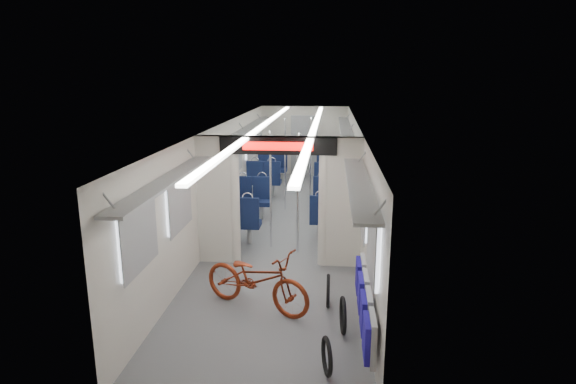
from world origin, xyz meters
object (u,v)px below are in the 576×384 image
object	(u,v)px
seat_bay_near_left	(245,206)
stanchion_near_left	(271,190)
bike_hoop_a	(327,358)
bike_hoop_c	(328,292)
seat_bay_far_left	(268,170)
stanchion_far_left	(285,165)
stanchion_far_right	(310,163)
bike_hoop_b	(343,317)
bicycle	(257,279)
seat_bay_near_right	(331,204)
flip_bench	(365,303)
stanchion_near_right	(298,194)
seat_bay_far_right	(332,172)

from	to	relation	value
seat_bay_near_left	stanchion_near_left	bearing A→B (deg)	-55.58
bike_hoop_a	stanchion_near_left	size ratio (longest dim) A/B	0.20
seat_bay_near_left	stanchion_near_left	distance (m)	1.36
seat_bay_near_left	stanchion_near_left	world-z (taller)	stanchion_near_left
bike_hoop_c	seat_bay_far_left	size ratio (longest dim) A/B	0.23
stanchion_far_left	stanchion_far_right	distance (m)	0.67
stanchion_far_left	stanchion_far_right	bearing A→B (deg)	24.74
bike_hoop_a	bike_hoop_b	size ratio (longest dim) A/B	0.91
bicycle	bike_hoop_a	xyz separation A→B (m)	(1.03, -1.51, -0.25)
bicycle	stanchion_near_left	distance (m)	2.67
stanchion_far_left	stanchion_far_right	world-z (taller)	same
seat_bay_near_right	stanchion_far_right	distance (m)	1.83
seat_bay_near_right	bike_hoop_b	bearing A→B (deg)	-87.90
stanchion_far_left	bike_hoop_a	bearing A→B (deg)	-80.62
flip_bench	bike_hoop_a	bearing A→B (deg)	-124.33
bike_hoop_a	stanchion_near_right	bearing A→B (deg)	98.91
seat_bay_near_left	bicycle	bearing A→B (deg)	-77.39
stanchion_near_left	bike_hoop_c	bearing A→B (deg)	-64.77
bike_hoop_b	stanchion_far_right	world-z (taller)	stanchion_far_right
bike_hoop_c	stanchion_far_right	world-z (taller)	stanchion_far_right
bicycle	seat_bay_near_right	size ratio (longest dim) A/B	0.89
bicycle	flip_bench	world-z (taller)	bicycle
seat_bay_near_left	seat_bay_near_right	bearing A→B (deg)	10.86
seat_bay_far_left	flip_bench	bearing A→B (deg)	-74.70
bike_hoop_a	stanchion_near_right	distance (m)	3.99
bike_hoop_b	stanchion_near_left	bearing A→B (deg)	113.08
seat_bay_far_right	seat_bay_near_right	bearing A→B (deg)	-90.00
bicycle	stanchion_near_right	distance (m)	2.45
seat_bay_near_right	stanchion_near_left	distance (m)	1.91
flip_bench	stanchion_near_left	size ratio (longest dim) A/B	0.91
bike_hoop_c	stanchion_near_right	distance (m)	2.43
stanchion_far_left	flip_bench	bearing A→B (deg)	-75.60
flip_bench	bike_hoop_c	distance (m)	1.15
seat_bay_far_right	seat_bay_near_left	bearing A→B (deg)	-115.87
seat_bay_near_right	seat_bay_far_left	distance (m)	4.03
flip_bench	bike_hoop_a	distance (m)	0.89
seat_bay_far_left	stanchion_near_right	size ratio (longest dim) A/B	0.95
stanchion_near_left	stanchion_far_right	distance (m)	3.06
stanchion_far_right	stanchion_far_left	bearing A→B (deg)	-155.26
bike_hoop_c	stanchion_near_right	bearing A→B (deg)	105.49
bike_hoop_a	stanchion_far_left	xyz separation A→B (m)	(-1.12, 6.81, 0.95)
bicycle	seat_bay_far_right	xyz separation A→B (m)	(1.07, 7.44, 0.11)
seat_bay_near_left	seat_bay_far_right	world-z (taller)	seat_bay_far_right
stanchion_near_right	stanchion_far_right	xyz separation A→B (m)	(0.09, 3.26, 0.00)
stanchion_near_left	stanchion_far_right	xyz separation A→B (m)	(0.63, 3.00, 0.00)
bike_hoop_b	stanchion_near_right	size ratio (longest dim) A/B	0.22
bike_hoop_b	seat_bay_far_right	xyz separation A→B (m)	(-0.17, 8.02, 0.34)
bike_hoop_c	stanchion_near_left	xyz separation A→B (m)	(-1.15, 2.43, 0.93)
seat_bay_far_right	bike_hoop_a	bearing A→B (deg)	-90.22
stanchion_near_left	seat_bay_far_right	bearing A→B (deg)	76.37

